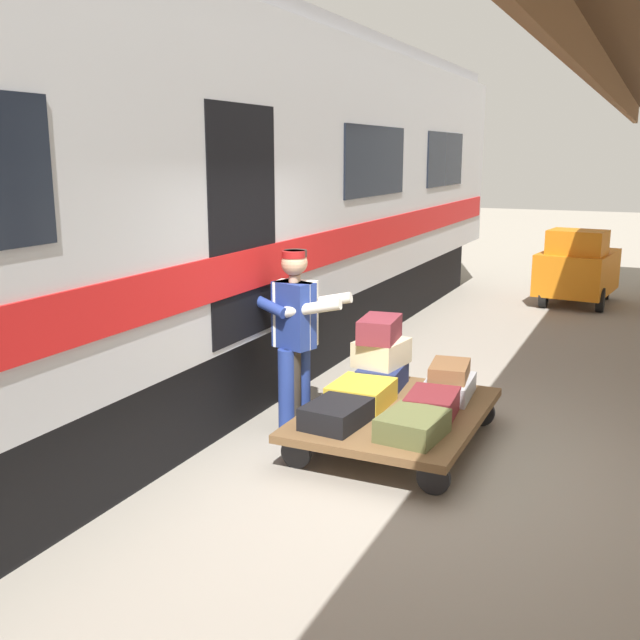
{
  "coord_description": "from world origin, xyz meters",
  "views": [
    {
      "loc": [
        -1.52,
        5.48,
        2.54
      ],
      "look_at": [
        1.06,
        -0.11,
        1.15
      ],
      "focal_mm": 41.4,
      "sensor_mm": 36.0,
      "label": 1
    }
  ],
  "objects": [
    {
      "name": "ground_plane",
      "position": [
        0.0,
        0.0,
        0.0
      ],
      "size": [
        60.0,
        60.0,
        0.0
      ],
      "primitive_type": "plane",
      "color": "gray"
    },
    {
      "name": "train_car",
      "position": [
        3.22,
        0.0,
        2.06
      ],
      "size": [
        3.02,
        18.23,
        4.0
      ],
      "color": "#B7BABF",
      "rests_on": "ground_plane"
    },
    {
      "name": "luggage_cart",
      "position": [
        0.46,
        -0.41,
        0.29
      ],
      "size": [
        1.46,
        2.01,
        0.33
      ],
      "color": "brown",
      "rests_on": "ground_plane"
    },
    {
      "name": "suitcase_olive_duffel",
      "position": [
        0.13,
        0.14,
        0.43
      ],
      "size": [
        0.5,
        0.6,
        0.19
      ],
      "primitive_type": "cube",
      "rotation": [
        0.0,
        0.0,
        -0.09
      ],
      "color": "brown",
      "rests_on": "luggage_cart"
    },
    {
      "name": "suitcase_navy_fabric",
      "position": [
        0.79,
        -0.96,
        0.44
      ],
      "size": [
        0.44,
        0.59,
        0.22
      ],
      "primitive_type": "cube",
      "rotation": [
        0.0,
        0.0,
        0.08
      ],
      "color": "navy",
      "rests_on": "luggage_cart"
    },
    {
      "name": "suitcase_yellow_case",
      "position": [
        0.79,
        -0.41,
        0.43
      ],
      "size": [
        0.5,
        0.57,
        0.2
      ],
      "primitive_type": "cube",
      "rotation": [
        0.0,
        0.0,
        0.0
      ],
      "color": "gold",
      "rests_on": "luggage_cart"
    },
    {
      "name": "suitcase_maroon_trunk",
      "position": [
        0.13,
        -0.41,
        0.43
      ],
      "size": [
        0.45,
        0.58,
        0.2
      ],
      "primitive_type": "cube",
      "rotation": [
        0.0,
        0.0,
        0.09
      ],
      "color": "maroon",
      "rests_on": "luggage_cart"
    },
    {
      "name": "suitcase_gray_aluminum",
      "position": [
        0.13,
        -0.96,
        0.42
      ],
      "size": [
        0.45,
        0.66,
        0.17
      ],
      "primitive_type": "cube",
      "rotation": [
        0.0,
        0.0,
        0.07
      ],
      "color": "#9EA0A5",
      "rests_on": "luggage_cart"
    },
    {
      "name": "suitcase_black_hardshell",
      "position": [
        0.79,
        0.14,
        0.43
      ],
      "size": [
        0.48,
        0.63,
        0.19
      ],
      "primitive_type": "cube",
      "rotation": [
        0.0,
        0.0,
        -0.09
      ],
      "color": "black",
      "rests_on": "luggage_cart"
    },
    {
      "name": "suitcase_cream_canvas",
      "position": [
        0.81,
        -1.0,
        0.67
      ],
      "size": [
        0.48,
        0.55,
        0.24
      ],
      "primitive_type": "cube",
      "rotation": [
        0.0,
        0.0,
        -0.14
      ],
      "color": "beige",
      "rests_on": "suitcase_navy_fabric"
    },
    {
      "name": "suitcase_brown_leather",
      "position": [
        0.14,
        -0.99,
        0.58
      ],
      "size": [
        0.4,
        0.55,
        0.14
      ],
      "primitive_type": "cube",
      "rotation": [
        0.0,
        0.0,
        0.14
      ],
      "color": "brown",
      "rests_on": "suitcase_gray_aluminum"
    },
    {
      "name": "suitcase_burgundy_valise",
      "position": [
        0.83,
        -0.98,
        0.9
      ],
      "size": [
        0.39,
        0.57,
        0.22
      ],
      "primitive_type": "cube",
      "rotation": [
        0.0,
        0.0,
        0.12
      ],
      "color": "maroon",
      "rests_on": "suitcase_cream_canvas"
    },
    {
      "name": "porter_in_overalls",
      "position": [
        1.43,
        -0.32,
        0.93
      ],
      "size": [
        0.73,
        0.56,
        1.7
      ],
      "color": "navy",
      "rests_on": "ground_plane"
    },
    {
      "name": "porter_by_door",
      "position": [
        1.4,
        -0.37,
        0.93
      ],
      "size": [
        0.69,
        0.47,
        1.7
      ],
      "color": "#332D28",
      "rests_on": "ground_plane"
    },
    {
      "name": "baggage_tug",
      "position": [
        -0.29,
        -7.72,
        0.63
      ],
      "size": [
        1.3,
        1.82,
        1.3
      ],
      "color": "orange",
      "rests_on": "ground_plane"
    }
  ]
}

